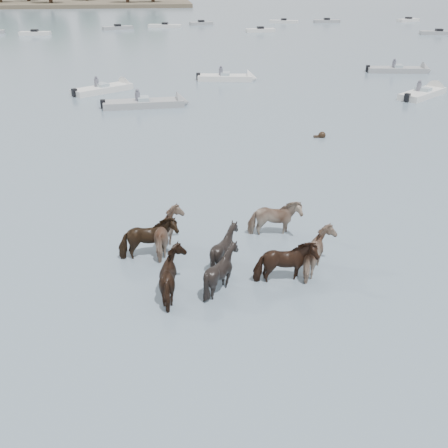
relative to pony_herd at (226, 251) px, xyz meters
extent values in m
plane|color=slate|center=(-2.13, -0.41, -0.60)|extent=(400.00, 400.00, 0.00)
imported|color=black|center=(-2.56, 0.97, 0.03)|extent=(2.16, 1.34, 1.69)
imported|color=gray|center=(-1.77, 1.39, 0.01)|extent=(1.74, 1.92, 1.66)
imported|color=black|center=(-0.03, 0.15, -0.03)|extent=(1.68, 1.56, 1.57)
imported|color=#8B725E|center=(2.07, 2.04, 0.01)|extent=(1.97, 0.93, 1.65)
imported|color=black|center=(-1.71, -1.43, -0.01)|extent=(1.86, 1.99, 1.61)
imported|color=black|center=(-0.30, -1.27, -0.01)|extent=(1.65, 1.52, 1.62)
imported|color=black|center=(1.72, -1.12, 0.00)|extent=(2.02, 1.06, 1.64)
imported|color=#836A58|center=(3.02, -0.65, 0.00)|extent=(1.49, 1.71, 1.63)
sphere|color=black|center=(7.56, 13.98, -0.48)|extent=(0.44, 0.44, 0.44)
cube|color=black|center=(7.31, 13.98, -0.58)|extent=(0.50, 0.22, 0.18)
cube|color=silver|center=(-6.65, 28.40, -0.40)|extent=(4.98, 4.33, 0.55)
cone|color=silver|center=(-4.65, 29.93, -0.40)|extent=(1.69, 1.82, 1.60)
cube|color=#99ADB7|center=(-6.65, 28.40, -0.05)|extent=(1.32, 1.38, 0.35)
cube|color=black|center=(-8.66, 26.87, -0.25)|extent=(0.49, 0.49, 0.60)
cylinder|color=#595966|center=(-7.05, 28.40, 0.15)|extent=(0.36, 0.36, 0.70)
sphere|color=#595966|center=(-7.05, 28.40, 0.60)|extent=(0.24, 0.24, 0.24)
cube|color=gray|center=(-3.18, 22.93, -0.40)|extent=(5.90, 2.01, 0.55)
cone|color=gray|center=(-0.29, 23.13, -0.40)|extent=(1.01, 1.66, 1.60)
cube|color=#99ADB7|center=(-3.18, 22.93, -0.05)|extent=(0.88, 1.17, 0.35)
cube|color=black|center=(-6.08, 22.72, -0.25)|extent=(0.37, 0.37, 0.60)
cylinder|color=#595966|center=(-3.58, 22.93, 0.15)|extent=(0.36, 0.36, 0.70)
sphere|color=#595966|center=(-3.58, 22.93, 0.60)|extent=(0.24, 0.24, 0.24)
cube|color=silver|center=(3.99, 32.14, -0.40)|extent=(5.10, 2.37, 0.55)
cone|color=silver|center=(6.41, 31.74, -0.40)|extent=(1.15, 1.72, 1.60)
cube|color=#99ADB7|center=(3.99, 32.14, -0.05)|extent=(0.97, 1.23, 0.35)
cube|color=black|center=(1.57, 32.53, -0.25)|extent=(0.40, 0.40, 0.60)
cylinder|color=#595966|center=(3.59, 32.14, 0.15)|extent=(0.36, 0.36, 0.70)
sphere|color=#595966|center=(3.59, 32.14, 0.60)|extent=(0.24, 0.24, 0.24)
cube|color=silver|center=(18.65, 23.60, -0.40)|extent=(5.04, 4.41, 0.55)
cone|color=silver|center=(20.68, 25.17, -0.40)|extent=(1.69, 1.82, 1.60)
cube|color=#99ADB7|center=(18.65, 23.60, -0.05)|extent=(1.32, 1.38, 0.35)
cube|color=black|center=(16.62, 22.02, -0.25)|extent=(0.49, 0.49, 0.60)
cylinder|color=#595966|center=(18.25, 23.60, 0.15)|extent=(0.36, 0.36, 0.70)
sphere|color=#595966|center=(18.25, 23.60, 0.60)|extent=(0.24, 0.24, 0.24)
cube|color=gray|center=(21.30, 34.22, -0.40)|extent=(5.93, 2.56, 0.55)
cone|color=gray|center=(24.13, 33.73, -0.40)|extent=(1.16, 1.73, 1.60)
cube|color=#99ADB7|center=(21.30, 34.22, -0.05)|extent=(0.98, 1.24, 0.35)
cube|color=black|center=(18.48, 34.71, -0.25)|extent=(0.40, 0.40, 0.60)
cylinder|color=#595966|center=(20.90, 34.22, 0.15)|extent=(0.36, 0.36, 0.70)
sphere|color=#595966|center=(20.90, 34.22, 0.60)|extent=(0.24, 0.24, 0.24)
cube|color=silver|center=(-20.95, 72.10, -0.38)|extent=(4.77, 1.89, 0.60)
cube|color=black|center=(-20.95, 72.10, 0.00)|extent=(1.08, 1.08, 0.50)
cube|color=gray|center=(-8.70, 79.30, -0.38)|extent=(5.35, 3.09, 0.60)
cube|color=black|center=(-8.70, 79.30, 0.00)|extent=(1.27, 1.27, 0.50)
cube|color=silver|center=(-0.58, 81.54, -0.38)|extent=(6.02, 2.80, 0.60)
cube|color=black|center=(-0.58, 81.54, 0.00)|extent=(1.20, 1.20, 0.50)
cube|color=gray|center=(6.16, 85.57, -0.38)|extent=(4.48, 2.43, 0.60)
cube|color=black|center=(6.16, 85.57, 0.00)|extent=(1.20, 1.20, 0.50)
cube|color=silver|center=(14.81, 72.25, -0.38)|extent=(4.77, 1.76, 0.60)
cube|color=black|center=(14.81, 72.25, 0.00)|extent=(1.05, 1.05, 0.50)
cube|color=silver|center=(22.24, 87.36, -0.38)|extent=(5.69, 3.24, 0.60)
cube|color=black|center=(22.24, 87.36, 0.00)|extent=(1.27, 1.27, 0.50)
cube|color=gray|center=(30.77, 87.41, -0.38)|extent=(5.02, 1.61, 0.60)
cube|color=black|center=(30.77, 87.41, 0.00)|extent=(1.02, 1.02, 0.50)
cube|color=gray|center=(41.99, 65.17, -0.38)|extent=(5.82, 2.45, 0.60)
cube|color=black|center=(41.99, 65.17, 0.00)|extent=(1.16, 1.16, 0.50)
cube|color=silver|center=(47.49, 87.58, -0.38)|extent=(5.13, 3.33, 0.60)
cube|color=black|center=(47.49, 87.58, 0.00)|extent=(1.31, 1.31, 0.50)
camera|label=1|loc=(-1.83, -14.36, 8.28)|focal=40.39mm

